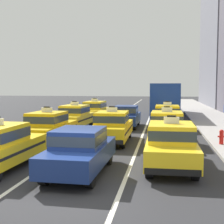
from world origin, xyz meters
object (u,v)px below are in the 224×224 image
object	(u,v)px
taxi_right_third	(167,116)
sedan_center_nearest	(80,150)
taxi_left_fourth	(95,110)
fire_hydrant	(221,136)
taxi_right_second	(167,126)
taxi_right_nearest	(171,144)
bus_right_fourth	(166,98)
taxi_left_second	(48,127)
taxi_center_second	(112,126)
sedan_center_third	(126,116)
taxi_left_third	(75,116)

from	to	relation	value
taxi_right_third	sedan_center_nearest	bearing A→B (deg)	-104.86
sedan_center_nearest	taxi_left_fourth	bearing A→B (deg)	100.34
fire_hydrant	taxi_left_fourth	bearing A→B (deg)	128.58
fire_hydrant	taxi_right_second	bearing A→B (deg)	162.24
taxi_right_nearest	bus_right_fourth	size ratio (longest dim) A/B	0.41
taxi_right_nearest	bus_right_fourth	world-z (taller)	bus_right_fourth
taxi_right_second	bus_right_fourth	xyz separation A→B (m)	(0.15, 14.67, 0.94)
taxi_left_second	taxi_right_third	distance (m)	9.13
taxi_right_second	bus_right_fourth	world-z (taller)	bus_right_fourth
taxi_right_third	fire_hydrant	size ratio (longest dim) A/B	6.27
taxi_right_third	taxi_left_second	bearing A→B (deg)	-133.60
taxi_left_fourth	taxi_center_second	bearing A→B (deg)	-73.08
taxi_left_second	taxi_right_second	bearing A→B (deg)	11.00
sedan_center_third	taxi_left_second	bearing A→B (deg)	-115.50
sedan_center_third	taxi_right_nearest	distance (m)	11.36
taxi_left_third	sedan_center_nearest	xyz separation A→B (m)	(3.30, -11.13, -0.03)
taxi_left_second	sedan_center_nearest	size ratio (longest dim) A/B	1.07
taxi_left_fourth	taxi_right_third	distance (m)	7.77
sedan_center_nearest	taxi_right_third	world-z (taller)	taxi_right_third
taxi_right_third	taxi_right_second	bearing A→B (deg)	-91.20
taxi_left_fourth	fire_hydrant	bearing A→B (deg)	-51.42
sedan_center_third	bus_right_fourth	distance (m)	9.36
fire_hydrant	taxi_left_third	bearing A→B (deg)	148.70
taxi_right_nearest	bus_right_fourth	distance (m)	19.83
taxi_center_second	taxi_right_third	world-z (taller)	same
taxi_left_third	taxi_right_third	distance (m)	6.50
taxi_left_third	taxi_right_second	distance (m)	7.85
sedan_center_third	taxi_right_second	size ratio (longest dim) A/B	0.94
taxi_left_third	fire_hydrant	size ratio (longest dim) A/B	6.37
sedan_center_nearest	taxi_right_nearest	bearing A→B (deg)	23.56
taxi_left_fourth	bus_right_fourth	distance (m)	7.78
taxi_center_second	bus_right_fourth	distance (m)	15.40
taxi_left_second	taxi_left_fourth	world-z (taller)	same
bus_right_fourth	taxi_right_nearest	bearing A→B (deg)	-90.19
taxi_left_fourth	bus_right_fourth	world-z (taller)	bus_right_fourth
sedan_center_nearest	bus_right_fourth	distance (m)	21.44
sedan_center_third	taxi_right_third	world-z (taller)	taxi_right_third
taxi_left_fourth	fire_hydrant	distance (m)	14.02
sedan_center_nearest	sedan_center_third	size ratio (longest dim) A/B	1.00
taxi_right_nearest	taxi_left_second	bearing A→B (deg)	147.88
sedan_center_nearest	taxi_right_second	world-z (taller)	taxi_right_second
sedan_center_nearest	taxi_right_third	distance (m)	12.32
taxi_center_second	sedan_center_third	xyz separation A→B (m)	(0.06, 6.25, -0.03)
taxi_center_second	sedan_center_third	bearing A→B (deg)	89.45
sedan_center_third	fire_hydrant	distance (m)	8.67
sedan_center_nearest	taxi_right_second	bearing A→B (deg)	64.90
taxi_left_third	bus_right_fourth	world-z (taller)	bus_right_fourth
taxi_center_second	sedan_center_third	size ratio (longest dim) A/B	1.06
taxi_left_third	taxi_right_second	size ratio (longest dim) A/B	1.02
bus_right_fourth	sedan_center_third	bearing A→B (deg)	-108.62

